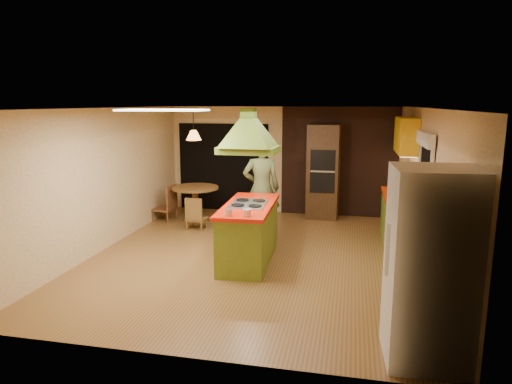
% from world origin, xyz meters
% --- Properties ---
extents(ground, '(6.50, 6.50, 0.00)m').
position_xyz_m(ground, '(0.00, 0.00, 0.00)').
color(ground, brown).
rests_on(ground, ground).
extents(room_walls, '(5.50, 6.50, 6.50)m').
position_xyz_m(room_walls, '(0.00, 0.00, 1.25)').
color(room_walls, beige).
rests_on(room_walls, ground).
extents(ceiling_plane, '(6.50, 6.50, 0.00)m').
position_xyz_m(ceiling_plane, '(0.00, 0.00, 2.50)').
color(ceiling_plane, silver).
rests_on(ceiling_plane, room_walls).
extents(brick_panel, '(2.64, 0.03, 2.50)m').
position_xyz_m(brick_panel, '(1.25, 3.23, 1.25)').
color(brick_panel, '#381E14').
rests_on(brick_panel, ground).
extents(nook_opening, '(2.20, 0.03, 2.10)m').
position_xyz_m(nook_opening, '(-1.50, 3.23, 1.05)').
color(nook_opening, black).
rests_on(nook_opening, ground).
extents(right_counter, '(0.62, 3.05, 0.92)m').
position_xyz_m(right_counter, '(2.45, 0.60, 0.46)').
color(right_counter, olive).
rests_on(right_counter, ground).
extents(upper_cabinets, '(0.34, 1.40, 0.70)m').
position_xyz_m(upper_cabinets, '(2.57, 2.20, 1.95)').
color(upper_cabinets, yellow).
rests_on(upper_cabinets, room_walls).
extents(window_right, '(0.12, 1.35, 1.06)m').
position_xyz_m(window_right, '(2.70, 0.40, 1.77)').
color(window_right, black).
rests_on(window_right, room_walls).
extents(fluor_panel, '(1.20, 0.60, 0.03)m').
position_xyz_m(fluor_panel, '(-1.10, -1.20, 2.48)').
color(fluor_panel, white).
rests_on(fluor_panel, ceiling_plane).
extents(kitchen_island, '(0.85, 1.96, 0.98)m').
position_xyz_m(kitchen_island, '(-0.08, -0.23, 0.49)').
color(kitchen_island, olive).
rests_on(kitchen_island, ground).
extents(range_hood, '(0.94, 0.69, 0.78)m').
position_xyz_m(range_hood, '(-0.08, -0.23, 2.26)').
color(range_hood, '#58741D').
rests_on(range_hood, ceiling_plane).
extents(man, '(0.81, 0.65, 1.95)m').
position_xyz_m(man, '(-0.13, 1.08, 0.97)').
color(man, '#4C562D').
rests_on(man, ground).
extents(refrigerator, '(0.86, 0.82, 1.99)m').
position_xyz_m(refrigerator, '(2.35, -2.75, 0.99)').
color(refrigerator, white).
rests_on(refrigerator, ground).
extents(wall_oven, '(0.73, 0.63, 2.12)m').
position_xyz_m(wall_oven, '(0.92, 2.95, 1.06)').
color(wall_oven, '#4C3018').
rests_on(wall_oven, ground).
extents(dining_table, '(1.03, 1.03, 0.77)m').
position_xyz_m(dining_table, '(-1.82, 2.07, 0.54)').
color(dining_table, brown).
rests_on(dining_table, ground).
extents(chair_left, '(0.51, 0.51, 0.81)m').
position_xyz_m(chair_left, '(-2.52, 1.97, 0.41)').
color(chair_left, brown).
rests_on(chair_left, ground).
extents(chair_near, '(0.38, 0.38, 0.69)m').
position_xyz_m(chair_near, '(-1.57, 1.42, 0.34)').
color(chair_near, brown).
rests_on(chair_near, ground).
extents(pendant_lamp, '(0.42, 0.42, 0.21)m').
position_xyz_m(pendant_lamp, '(-1.82, 2.07, 1.90)').
color(pendant_lamp, '#FF9E3F').
rests_on(pendant_lamp, ceiling_plane).
extents(canister_large, '(0.18, 0.18, 0.20)m').
position_xyz_m(canister_large, '(2.40, 1.27, 1.02)').
color(canister_large, '#F4EAC5').
rests_on(canister_large, right_counter).
extents(canister_medium, '(0.13, 0.13, 0.18)m').
position_xyz_m(canister_medium, '(2.40, 1.15, 1.01)').
color(canister_medium, beige).
rests_on(canister_medium, right_counter).
extents(canister_small, '(0.14, 0.14, 0.17)m').
position_xyz_m(canister_small, '(2.40, 1.33, 1.00)').
color(canister_small, '#FFECCD').
rests_on(canister_small, right_counter).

